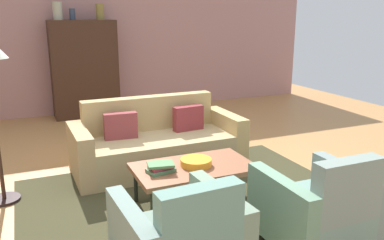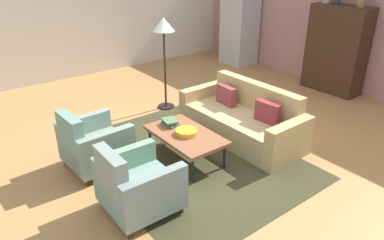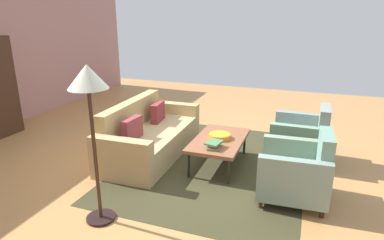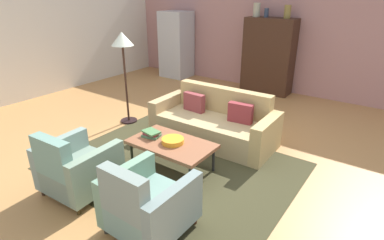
{
  "view_description": "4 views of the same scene",
  "coord_description": "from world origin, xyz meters",
  "px_view_note": "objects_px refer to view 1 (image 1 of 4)",
  "views": [
    {
      "loc": [
        -1.44,
        -3.87,
        1.88
      ],
      "look_at": [
        0.27,
        0.1,
        0.74
      ],
      "focal_mm": 37.32,
      "sensor_mm": 36.0,
      "label": 1
    },
    {
      "loc": [
        3.75,
        -3.14,
        2.79
      ],
      "look_at": [
        0.06,
        -0.3,
        0.59
      ],
      "focal_mm": 33.72,
      "sensor_mm": 36.0,
      "label": 2
    },
    {
      "loc": [
        -4.38,
        -1.62,
        2.19
      ],
      "look_at": [
        0.18,
        0.04,
        0.62
      ],
      "focal_mm": 31.19,
      "sensor_mm": 36.0,
      "label": 3
    },
    {
      "loc": [
        2.59,
        -3.44,
        2.42
      ],
      "look_at": [
        0.26,
        -0.2,
        0.73
      ],
      "focal_mm": 29.1,
      "sensor_mm": 36.0,
      "label": 4
    }
  ],
  "objects_px": {
    "fruit_bowl": "(196,162)",
    "vase_tall": "(58,11)",
    "vase_round": "(72,14)",
    "cabinet": "(85,69)",
    "couch": "(156,144)",
    "vase_small": "(100,12)",
    "coffee_table": "(194,169)",
    "book_stack": "(161,168)",
    "armchair_right": "(320,212)"
  },
  "relations": [
    {
      "from": "armchair_right",
      "to": "vase_tall",
      "type": "distance_m",
      "value": 5.81
    },
    {
      "from": "armchair_right",
      "to": "vase_tall",
      "type": "relative_size",
      "value": 2.8
    },
    {
      "from": "coffee_table",
      "to": "vase_tall",
      "type": "bearing_deg",
      "value": 100.58
    },
    {
      "from": "couch",
      "to": "armchair_right",
      "type": "xyz_separation_m",
      "value": [
        0.6,
        -2.35,
        0.06
      ]
    },
    {
      "from": "vase_round",
      "to": "coffee_table",
      "type": "bearing_deg",
      "value": -82.71
    },
    {
      "from": "coffee_table",
      "to": "fruit_bowl",
      "type": "distance_m",
      "value": 0.08
    },
    {
      "from": "book_stack",
      "to": "vase_round",
      "type": "xyz_separation_m",
      "value": [
        -0.18,
        4.27,
        1.44
      ]
    },
    {
      "from": "armchair_right",
      "to": "vase_small",
      "type": "relative_size",
      "value": 3.04
    },
    {
      "from": "cabinet",
      "to": "vase_tall",
      "type": "bearing_deg",
      "value": -179.32
    },
    {
      "from": "coffee_table",
      "to": "vase_small",
      "type": "xyz_separation_m",
      "value": [
        -0.04,
        4.24,
        1.56
      ]
    },
    {
      "from": "couch",
      "to": "coffee_table",
      "type": "xyz_separation_m",
      "value": [
        0.0,
        -1.19,
        0.09
      ]
    },
    {
      "from": "couch",
      "to": "book_stack",
      "type": "relative_size",
      "value": 7.48
    },
    {
      "from": "couch",
      "to": "vase_tall",
      "type": "relative_size",
      "value": 6.72
    },
    {
      "from": "coffee_table",
      "to": "vase_round",
      "type": "height_order",
      "value": "vase_round"
    },
    {
      "from": "book_stack",
      "to": "vase_tall",
      "type": "relative_size",
      "value": 0.9
    },
    {
      "from": "couch",
      "to": "cabinet",
      "type": "height_order",
      "value": "cabinet"
    },
    {
      "from": "vase_tall",
      "to": "vase_small",
      "type": "relative_size",
      "value": 1.09
    },
    {
      "from": "coffee_table",
      "to": "vase_small",
      "type": "height_order",
      "value": "vase_small"
    },
    {
      "from": "fruit_bowl",
      "to": "vase_round",
      "type": "bearing_deg",
      "value": 97.62
    },
    {
      "from": "fruit_bowl",
      "to": "vase_tall",
      "type": "xyz_separation_m",
      "value": [
        -0.82,
        4.24,
        1.51
      ]
    },
    {
      "from": "coffee_table",
      "to": "cabinet",
      "type": "xyz_separation_m",
      "value": [
        -0.39,
        4.25,
        0.52
      ]
    },
    {
      "from": "armchair_right",
      "to": "fruit_bowl",
      "type": "relative_size",
      "value": 2.78
    },
    {
      "from": "coffee_table",
      "to": "fruit_bowl",
      "type": "bearing_deg",
      "value": 0.0
    },
    {
      "from": "armchair_right",
      "to": "cabinet",
      "type": "distance_m",
      "value": 5.53
    },
    {
      "from": "coffee_table",
      "to": "fruit_bowl",
      "type": "relative_size",
      "value": 3.79
    },
    {
      "from": "fruit_bowl",
      "to": "couch",
      "type": "bearing_deg",
      "value": 91.28
    },
    {
      "from": "couch",
      "to": "vase_small",
      "type": "height_order",
      "value": "vase_small"
    },
    {
      "from": "cabinet",
      "to": "vase_tall",
      "type": "distance_m",
      "value": 1.13
    },
    {
      "from": "vase_tall",
      "to": "couch",
      "type": "bearing_deg",
      "value": -75.49
    },
    {
      "from": "fruit_bowl",
      "to": "book_stack",
      "type": "xyz_separation_m",
      "value": [
        -0.38,
        -0.03,
        0.01
      ]
    },
    {
      "from": "fruit_bowl",
      "to": "vase_round",
      "type": "distance_m",
      "value": 4.52
    },
    {
      "from": "book_stack",
      "to": "vase_small",
      "type": "xyz_separation_m",
      "value": [
        0.32,
        4.27,
        1.48
      ]
    },
    {
      "from": "vase_tall",
      "to": "vase_round",
      "type": "distance_m",
      "value": 0.26
    },
    {
      "from": "armchair_right",
      "to": "book_stack",
      "type": "bearing_deg",
      "value": 130.49
    },
    {
      "from": "coffee_table",
      "to": "armchair_right",
      "type": "xyz_separation_m",
      "value": [
        0.6,
        -1.17,
        -0.04
      ]
    },
    {
      "from": "couch",
      "to": "cabinet",
      "type": "xyz_separation_m",
      "value": [
        -0.39,
        3.06,
        0.61
      ]
    },
    {
      "from": "fruit_bowl",
      "to": "vase_small",
      "type": "relative_size",
      "value": 1.1
    },
    {
      "from": "couch",
      "to": "fruit_bowl",
      "type": "distance_m",
      "value": 1.2
    },
    {
      "from": "armchair_right",
      "to": "vase_round",
      "type": "distance_m",
      "value": 5.74
    },
    {
      "from": "vase_small",
      "to": "vase_tall",
      "type": "bearing_deg",
      "value": 180.0
    },
    {
      "from": "fruit_bowl",
      "to": "book_stack",
      "type": "bearing_deg",
      "value": -176.25
    },
    {
      "from": "book_stack",
      "to": "vase_round",
      "type": "height_order",
      "value": "vase_round"
    },
    {
      "from": "fruit_bowl",
      "to": "cabinet",
      "type": "bearing_deg",
      "value": 95.61
    },
    {
      "from": "couch",
      "to": "fruit_bowl",
      "type": "xyz_separation_m",
      "value": [
        0.03,
        -1.19,
        0.16
      ]
    },
    {
      "from": "fruit_bowl",
      "to": "vase_small",
      "type": "xyz_separation_m",
      "value": [
        -0.07,
        4.24,
        1.49
      ]
    },
    {
      "from": "book_stack",
      "to": "cabinet",
      "type": "relative_size",
      "value": 0.16
    },
    {
      "from": "couch",
      "to": "vase_small",
      "type": "xyz_separation_m",
      "value": [
        -0.04,
        3.05,
        1.66
      ]
    },
    {
      "from": "armchair_right",
      "to": "book_stack",
      "type": "distance_m",
      "value": 1.49
    },
    {
      "from": "fruit_bowl",
      "to": "cabinet",
      "type": "xyz_separation_m",
      "value": [
        -0.42,
        4.25,
        0.45
      ]
    },
    {
      "from": "couch",
      "to": "coffee_table",
      "type": "relative_size",
      "value": 1.76
    }
  ]
}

